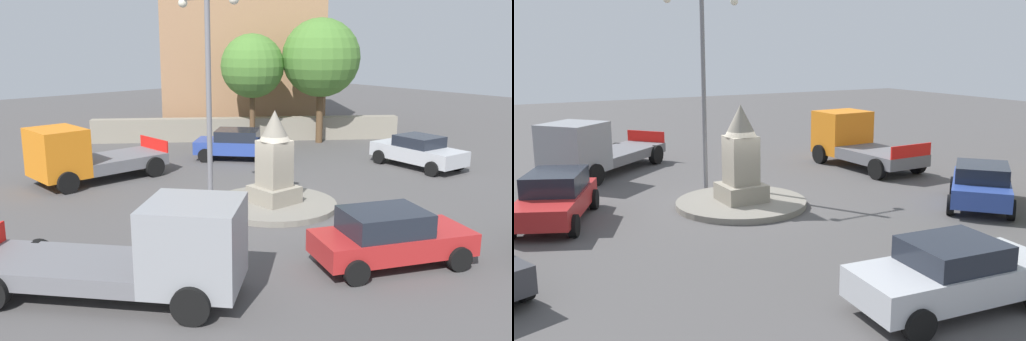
# 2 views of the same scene
# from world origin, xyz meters

# --- Properties ---
(ground_plane) EXTENTS (80.00, 80.00, 0.00)m
(ground_plane) POSITION_xyz_m (0.00, 0.00, 0.00)
(ground_plane) COLOR #4F4C4C
(traffic_island) EXTENTS (4.30, 4.30, 0.20)m
(traffic_island) POSITION_xyz_m (0.00, 0.00, 0.10)
(traffic_island) COLOR gray
(traffic_island) RESTS_ON ground
(monument) EXTENTS (1.39, 1.39, 3.16)m
(monument) POSITION_xyz_m (0.00, 0.00, 1.62)
(monument) COLOR gray
(monument) RESTS_ON traffic_island
(streetlamp) EXTENTS (2.78, 0.28, 7.41)m
(streetlamp) POSITION_xyz_m (-0.11, 2.75, 4.44)
(streetlamp) COLOR slate
(streetlamp) RESTS_ON ground
(car_red_approaching) EXTENTS (3.17, 4.42, 1.50)m
(car_red_approaching) POSITION_xyz_m (-5.63, 1.11, 0.77)
(car_red_approaching) COLOR #B22323
(car_red_approaching) RESTS_ON ground
(car_blue_waiting) EXTENTS (4.04, 3.89, 1.42)m
(car_blue_waiting) POSITION_xyz_m (6.86, -3.82, 0.75)
(car_blue_waiting) COLOR #2D479E
(car_blue_waiting) RESTS_ON ground
(car_silver_parked_right) EXTENTS (4.32, 2.23, 1.43)m
(car_silver_parked_right) POSITION_xyz_m (0.32, -8.91, 0.74)
(car_silver_parked_right) COLOR #B7BABF
(car_silver_parked_right) RESTS_ON ground
(truck_orange_far_side) EXTENTS (2.66, 5.37, 2.31)m
(truck_orange_far_side) POSITION_xyz_m (7.39, 3.66, 1.08)
(truck_orange_far_side) COLOR orange
(truck_orange_far_side) RESTS_ON ground
(truck_grey_passing) EXTENTS (5.95, 5.58, 2.32)m
(truck_grey_passing) POSITION_xyz_m (-3.35, 6.74, 1.10)
(truck_grey_passing) COLOR gray
(truck_grey_passing) RESTS_ON ground
(stone_boundary_wall) EXTENTS (10.37, 14.31, 1.27)m
(stone_boundary_wall) POSITION_xyz_m (10.33, -7.28, 0.64)
(stone_boundary_wall) COLOR gray
(stone_boundary_wall) RESTS_ON ground
(corner_building) EXTENTS (12.69, 12.85, 10.80)m
(corner_building) POSITION_xyz_m (15.17, -10.69, 5.40)
(corner_building) COLOR #A87A56
(corner_building) RESTS_ON ground
(tree_near_wall) EXTENTS (3.37, 3.37, 5.84)m
(tree_near_wall) POSITION_xyz_m (9.38, -6.89, 4.14)
(tree_near_wall) COLOR brown
(tree_near_wall) RESTS_ON ground
(tree_mid_cluster) EXTENTS (4.17, 4.17, 6.66)m
(tree_mid_cluster) POSITION_xyz_m (7.27, -9.88, 4.56)
(tree_mid_cluster) COLOR brown
(tree_mid_cluster) RESTS_ON ground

